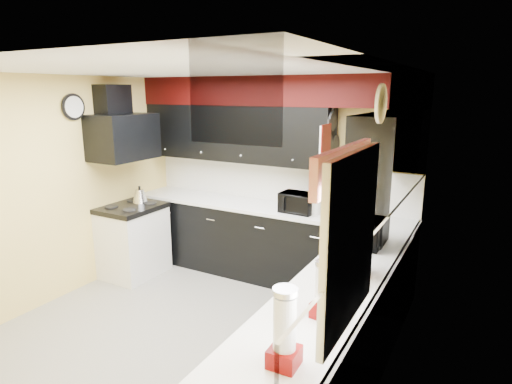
% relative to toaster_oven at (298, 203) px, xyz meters
% --- Properties ---
extents(ground, '(3.60, 3.60, 0.00)m').
position_rel_toaster_oven_xyz_m(ground, '(-0.48, -1.42, -1.06)').
color(ground, gray).
rests_on(ground, ground).
extents(wall_back, '(3.60, 0.06, 2.50)m').
position_rel_toaster_oven_xyz_m(wall_back, '(-0.48, 0.38, 0.19)').
color(wall_back, '#E0C666').
rests_on(wall_back, ground).
extents(wall_right, '(0.06, 3.60, 2.50)m').
position_rel_toaster_oven_xyz_m(wall_right, '(1.32, -1.42, 0.19)').
color(wall_right, '#E0C666').
rests_on(wall_right, ground).
extents(wall_left, '(0.06, 3.60, 2.50)m').
position_rel_toaster_oven_xyz_m(wall_left, '(-2.28, -1.42, 0.19)').
color(wall_left, '#E0C666').
rests_on(wall_left, ground).
extents(ceiling, '(3.60, 3.60, 0.06)m').
position_rel_toaster_oven_xyz_m(ceiling, '(-0.48, -1.42, 1.44)').
color(ceiling, white).
rests_on(ceiling, wall_back).
extents(cab_back, '(3.60, 0.60, 0.90)m').
position_rel_toaster_oven_xyz_m(cab_back, '(-0.48, 0.08, -0.61)').
color(cab_back, black).
rests_on(cab_back, ground).
extents(cab_right, '(0.60, 3.00, 0.90)m').
position_rel_toaster_oven_xyz_m(cab_right, '(1.02, -1.72, -0.61)').
color(cab_right, black).
rests_on(cab_right, ground).
extents(counter_back, '(3.62, 0.64, 0.04)m').
position_rel_toaster_oven_xyz_m(counter_back, '(-0.48, 0.08, -0.14)').
color(counter_back, white).
rests_on(counter_back, cab_back).
extents(counter_right, '(0.64, 3.02, 0.04)m').
position_rel_toaster_oven_xyz_m(counter_right, '(1.02, -1.72, -0.14)').
color(counter_right, white).
rests_on(counter_right, cab_right).
extents(splash_back, '(3.60, 0.02, 0.50)m').
position_rel_toaster_oven_xyz_m(splash_back, '(-0.48, 0.37, 0.13)').
color(splash_back, white).
rests_on(splash_back, counter_back).
extents(splash_right, '(0.02, 3.60, 0.50)m').
position_rel_toaster_oven_xyz_m(splash_right, '(1.31, -1.42, 0.13)').
color(splash_right, white).
rests_on(splash_right, counter_right).
extents(upper_back, '(2.60, 0.35, 0.70)m').
position_rel_toaster_oven_xyz_m(upper_back, '(-0.98, 0.20, 0.74)').
color(upper_back, black).
rests_on(upper_back, wall_back).
extents(upper_right, '(0.35, 1.80, 0.70)m').
position_rel_toaster_oven_xyz_m(upper_right, '(1.15, -0.52, 0.74)').
color(upper_right, black).
rests_on(upper_right, wall_right).
extents(soffit_back, '(3.60, 0.36, 0.35)m').
position_rel_toaster_oven_xyz_m(soffit_back, '(-0.48, 0.20, 1.27)').
color(soffit_back, black).
rests_on(soffit_back, wall_back).
extents(soffit_right, '(0.36, 3.24, 0.35)m').
position_rel_toaster_oven_xyz_m(soffit_right, '(1.14, -1.60, 1.27)').
color(soffit_right, black).
rests_on(soffit_right, wall_right).
extents(stove, '(0.60, 0.75, 0.86)m').
position_rel_toaster_oven_xyz_m(stove, '(-1.98, -0.67, -0.63)').
color(stove, white).
rests_on(stove, ground).
extents(cooktop, '(0.62, 0.77, 0.06)m').
position_rel_toaster_oven_xyz_m(cooktop, '(-1.98, -0.67, -0.17)').
color(cooktop, black).
rests_on(cooktop, stove).
extents(hood, '(0.50, 0.78, 0.55)m').
position_rel_toaster_oven_xyz_m(hood, '(-2.03, -0.67, 0.72)').
color(hood, black).
rests_on(hood, wall_left).
extents(hood_duct, '(0.24, 0.40, 0.40)m').
position_rel_toaster_oven_xyz_m(hood_duct, '(-2.16, -0.67, 1.14)').
color(hood_duct, black).
rests_on(hood_duct, wall_left).
extents(window, '(0.03, 0.86, 0.96)m').
position_rel_toaster_oven_xyz_m(window, '(1.31, -2.32, 0.49)').
color(window, white).
rests_on(window, wall_right).
extents(valance, '(0.04, 0.88, 0.20)m').
position_rel_toaster_oven_xyz_m(valance, '(1.25, -2.32, 0.89)').
color(valance, red).
rests_on(valance, wall_right).
extents(pan_top, '(0.03, 0.22, 0.40)m').
position_rel_toaster_oven_xyz_m(pan_top, '(0.34, 0.13, 0.94)').
color(pan_top, black).
rests_on(pan_top, upper_back).
extents(pan_mid, '(0.03, 0.28, 0.46)m').
position_rel_toaster_oven_xyz_m(pan_mid, '(0.34, -0.00, 0.69)').
color(pan_mid, black).
rests_on(pan_mid, upper_back).
extents(pan_low, '(0.03, 0.24, 0.42)m').
position_rel_toaster_oven_xyz_m(pan_low, '(0.34, 0.26, 0.66)').
color(pan_low, black).
rests_on(pan_low, upper_back).
extents(cut_board, '(0.03, 0.26, 0.35)m').
position_rel_toaster_oven_xyz_m(cut_board, '(0.35, -0.12, 0.74)').
color(cut_board, white).
rests_on(cut_board, upper_back).
extents(baskets, '(0.27, 0.27, 0.50)m').
position_rel_toaster_oven_xyz_m(baskets, '(1.04, -1.37, 0.12)').
color(baskets, brown).
rests_on(baskets, upper_right).
extents(clock, '(0.03, 0.30, 0.30)m').
position_rel_toaster_oven_xyz_m(clock, '(-2.25, -1.17, 1.09)').
color(clock, black).
rests_on(clock, wall_left).
extents(deco_plate, '(0.03, 0.24, 0.24)m').
position_rel_toaster_oven_xyz_m(deco_plate, '(1.29, -1.77, 1.19)').
color(deco_plate, white).
rests_on(deco_plate, wall_right).
extents(toaster_oven, '(0.41, 0.35, 0.23)m').
position_rel_toaster_oven_xyz_m(toaster_oven, '(0.00, 0.00, 0.00)').
color(toaster_oven, black).
rests_on(toaster_oven, counter_back).
extents(microwave, '(0.33, 0.47, 0.26)m').
position_rel_toaster_oven_xyz_m(microwave, '(0.99, -0.68, 0.01)').
color(microwave, black).
rests_on(microwave, counter_right).
extents(utensil_crock, '(0.20, 0.20, 0.18)m').
position_rel_toaster_oven_xyz_m(utensil_crock, '(0.20, 0.04, -0.03)').
color(utensil_crock, white).
rests_on(utensil_crock, counter_back).
extents(knife_block, '(0.12, 0.15, 0.21)m').
position_rel_toaster_oven_xyz_m(knife_block, '(0.62, 0.10, -0.01)').
color(knife_block, black).
rests_on(knife_block, counter_back).
extents(kettle, '(0.24, 0.24, 0.17)m').
position_rel_toaster_oven_xyz_m(kettle, '(-2.00, -0.50, -0.05)').
color(kettle, '#BABBBF').
rests_on(kettle, cooktop).
extents(dispenser_a, '(0.14, 0.14, 0.34)m').
position_rel_toaster_oven_xyz_m(dispenser_a, '(1.09, -2.12, 0.05)').
color(dispenser_a, '#580904').
rests_on(dispenser_a, counter_right).
extents(dispenser_b, '(0.16, 0.16, 0.41)m').
position_rel_toaster_oven_xyz_m(dispenser_b, '(1.09, -2.68, 0.09)').
color(dispenser_b, '#5C0009').
rests_on(dispenser_b, counter_right).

